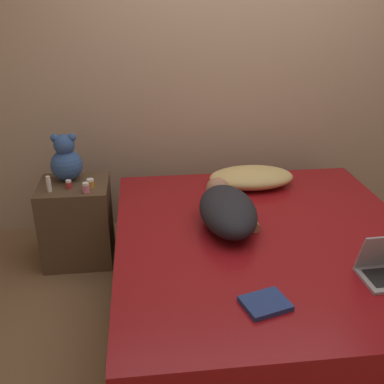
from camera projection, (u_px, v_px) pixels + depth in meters
ground_plane at (263, 308)px, 2.80m from camera, size 12.00×12.00×0.00m
wall_back at (231, 63)px, 3.39m from camera, size 8.00×0.06×2.60m
bed at (265, 273)px, 2.69m from camera, size 1.78×1.94×0.53m
nightstand at (77, 222)px, 3.21m from camera, size 0.48×0.43×0.59m
pillow at (251, 177)px, 3.18m from camera, size 0.60×0.35×0.13m
person_lying at (227, 209)px, 2.65m from camera, size 0.34×0.74×0.21m
teddy_bear at (66, 160)px, 3.10m from camera, size 0.22×0.22×0.34m
bottle_amber at (90, 183)px, 3.03m from camera, size 0.05×0.05×0.06m
bottle_pink at (86, 188)px, 2.95m from camera, size 0.05×0.05×0.07m
bottle_white at (49, 184)px, 2.95m from camera, size 0.03×0.03×0.11m
bottle_red at (69, 184)px, 3.01m from camera, size 0.04×0.04×0.06m
book at (265, 303)px, 2.00m from camera, size 0.24×0.21×0.02m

